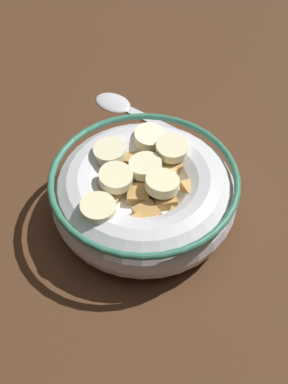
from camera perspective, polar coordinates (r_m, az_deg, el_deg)
The scene contains 3 objects.
ground_plane at distance 48.20cm, azimuth 0.00°, elevation -3.08°, with size 124.49×124.49×2.00cm, color #472B19.
cereal_bowl at distance 45.17cm, azimuth -0.02°, elevation -0.05°, with size 16.87×16.87×6.04cm.
spoon at distance 57.76cm, azimuth -2.28°, elevation 9.78°, with size 9.40×12.83×0.80cm.
Camera 1 is at (-10.62, -27.14, 37.39)cm, focal length 46.79 mm.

